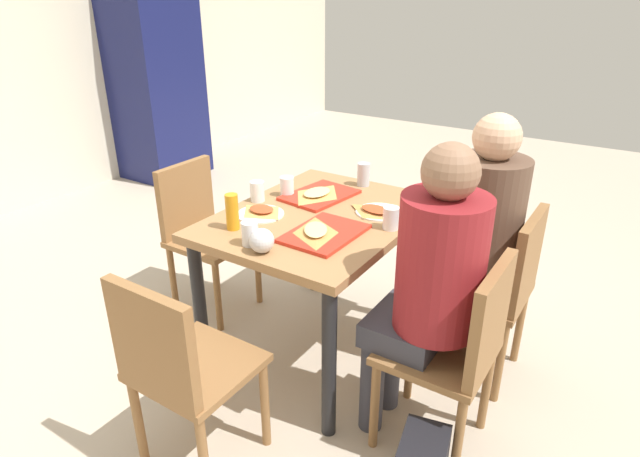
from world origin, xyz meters
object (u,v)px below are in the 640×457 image
(chair_far_side, at_px, (201,227))
(paper_plate_near_edge, at_px, (379,212))
(chair_left_end, at_px, (179,365))
(drink_fridge, at_px, (156,77))
(plastic_cup_d, at_px, (287,187))
(chair_near_right, at_px, (500,284))
(person_in_red, at_px, (430,278))
(pizza_slice_d, at_px, (376,210))
(plastic_cup_b, at_px, (391,218))
(main_table, at_px, (320,234))
(tray_red_far, at_px, (320,195))
(condiment_bottle, at_px, (232,212))
(plastic_cup_a, at_px, (257,191))
(soda_can, at_px, (363,174))
(foil_bundle, at_px, (262,241))
(person_in_brown_jacket, at_px, (476,228))
(paper_plate_center, at_px, (260,214))
(chair_near_left, at_px, (460,345))
(pizza_slice_a, at_px, (316,231))
(pizza_slice_b, at_px, (317,193))
(tray_red_near, at_px, (324,233))
(plastic_cup_c, at_px, (250,233))
(pizza_slice_c, at_px, (262,210))

(chair_far_side, bearing_deg, paper_plate_near_edge, -81.06)
(chair_left_end, height_order, drink_fridge, drink_fridge)
(plastic_cup_d, bearing_deg, chair_near_right, -81.40)
(person_in_red, height_order, pizza_slice_d, person_in_red)
(plastic_cup_b, bearing_deg, main_table, 94.39)
(chair_far_side, height_order, paper_plate_near_edge, chair_far_side)
(tray_red_far, xyz_separation_m, condiment_bottle, (-0.54, 0.10, 0.07))
(plastic_cup_a, bearing_deg, soda_can, -34.28)
(foil_bundle, bearing_deg, person_in_brown_jacket, -41.26)
(main_table, height_order, paper_plate_center, paper_plate_center)
(main_table, xyz_separation_m, chair_near_left, (-0.27, -0.79, -0.15))
(chair_near_left, height_order, pizza_slice_a, chair_near_left)
(main_table, xyz_separation_m, plastic_cup_b, (0.03, -0.35, 0.15))
(pizza_slice_b, height_order, plastic_cup_d, plastic_cup_d)
(paper_plate_center, distance_m, paper_plate_near_edge, 0.55)
(paper_plate_near_edge, bearing_deg, chair_near_right, -79.34)
(chair_near_left, distance_m, person_in_red, 0.28)
(chair_near_right, bearing_deg, condiment_bottle, 121.11)
(chair_far_side, xyz_separation_m, pizza_slice_b, (0.16, -0.67, 0.28))
(pizza_slice_a, bearing_deg, foil_bundle, 157.78)
(plastic_cup_b, bearing_deg, pizza_slice_b, 73.77)
(chair_far_side, relative_size, paper_plate_near_edge, 3.84)
(paper_plate_center, xyz_separation_m, condiment_bottle, (-0.19, 0.00, 0.08))
(person_in_brown_jacket, distance_m, paper_plate_center, 0.98)
(condiment_bottle, bearing_deg, drink_fridge, 53.92)
(pizza_slice_d, bearing_deg, pizza_slice_a, 164.38)
(chair_near_left, relative_size, tray_red_far, 2.34)
(tray_red_far, bearing_deg, pizza_slice_b, 176.58)
(pizza_slice_a, relative_size, drink_fridge, 0.14)
(plastic_cup_d, bearing_deg, tray_red_near, -125.65)
(pizza_slice_b, bearing_deg, chair_near_left, -115.19)
(tray_red_near, height_order, paper_plate_center, tray_red_near)
(foil_bundle, bearing_deg, plastic_cup_d, 27.08)
(paper_plate_center, xyz_separation_m, pizza_slice_d, (0.30, -0.44, 0.01))
(chair_left_end, relative_size, paper_plate_near_edge, 3.84)
(main_table, height_order, tray_red_near, tray_red_near)
(paper_plate_center, relative_size, condiment_bottle, 1.38)
(chair_left_end, relative_size, tray_red_far, 2.34)
(plastic_cup_c, bearing_deg, main_table, -8.18)
(chair_near_right, xyz_separation_m, chair_far_side, (-0.27, 1.59, 0.00))
(tray_red_far, relative_size, plastic_cup_d, 3.60)
(person_in_red, xyz_separation_m, condiment_bottle, (-0.08, 0.88, 0.09))
(person_in_brown_jacket, height_order, tray_red_far, person_in_brown_jacket)
(pizza_slice_c, bearing_deg, tray_red_far, -17.72)
(chair_left_end, xyz_separation_m, foil_bundle, (0.46, -0.02, 0.31))
(person_in_brown_jacket, distance_m, plastic_cup_d, 0.94)
(plastic_cup_a, bearing_deg, plastic_cup_b, -85.61)
(chair_near_right, distance_m, condiment_bottle, 1.24)
(pizza_slice_a, distance_m, foil_bundle, 0.26)
(pizza_slice_b, relative_size, plastic_cup_a, 2.44)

